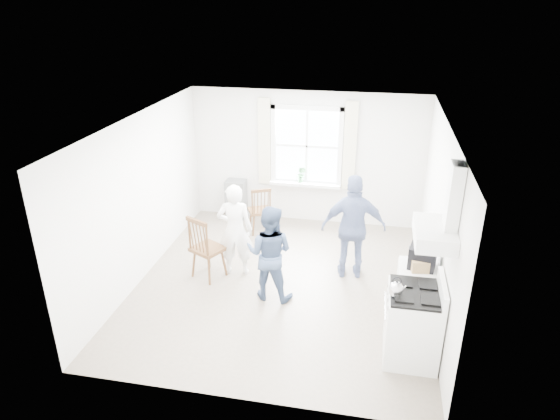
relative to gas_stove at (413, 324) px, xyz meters
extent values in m
cube|color=gray|center=(-1.91, 1.35, -0.49)|extent=(4.62, 5.12, 0.02)
cube|color=silver|center=(-1.91, 3.87, 0.82)|extent=(4.62, 0.04, 2.64)
cube|color=silver|center=(-1.91, -1.17, 0.82)|extent=(4.62, 0.04, 2.64)
cube|color=silver|center=(-4.18, 1.35, 0.82)|extent=(0.04, 5.12, 2.64)
cube|color=silver|center=(0.36, 1.35, 0.82)|extent=(0.04, 5.12, 2.64)
cube|color=white|center=(-1.91, 1.35, 2.13)|extent=(4.62, 5.12, 0.02)
cube|color=white|center=(-1.91, 3.83, 1.07)|extent=(1.20, 0.02, 1.40)
cube|color=white|center=(-1.91, 3.80, 1.81)|extent=(1.38, 0.09, 0.09)
cube|color=white|center=(-1.91, 3.80, 0.32)|extent=(1.38, 0.09, 0.09)
cube|color=white|center=(-2.56, 3.80, 1.07)|extent=(0.09, 0.09, 1.58)
cube|color=white|center=(-1.27, 3.80, 1.07)|extent=(0.09, 0.09, 1.58)
cube|color=white|center=(-1.91, 3.73, 0.34)|extent=(1.38, 0.24, 0.06)
cube|color=beige|center=(-2.73, 3.79, 1.12)|extent=(0.24, 0.05, 1.70)
cube|color=beige|center=(-1.09, 3.79, 1.12)|extent=(0.24, 0.05, 1.70)
cube|color=white|center=(0.11, 0.00, 1.26)|extent=(0.45, 0.76, 0.18)
cube|color=white|center=(0.26, 0.00, 1.73)|extent=(0.14, 0.30, 0.76)
cube|color=slate|center=(-3.31, 3.68, -0.08)|extent=(0.40, 0.30, 0.80)
cube|color=white|center=(-0.01, 0.00, -0.02)|extent=(0.65, 0.76, 0.92)
cube|color=black|center=(-0.01, 0.00, 0.45)|extent=(0.61, 0.72, 0.03)
cube|color=white|center=(0.29, 0.00, 0.54)|extent=(0.06, 0.76, 0.20)
cylinder|color=silver|center=(-0.35, 0.00, 0.22)|extent=(0.02, 0.61, 0.02)
sphere|color=silver|center=(-0.25, -0.12, 0.56)|extent=(0.17, 0.17, 0.17)
cylinder|color=silver|center=(-0.25, -0.12, 0.50)|extent=(0.16, 0.16, 0.03)
torus|color=black|center=(-0.25, -0.12, 0.66)|extent=(0.11, 0.03, 0.11)
cube|color=white|center=(0.07, 0.70, -0.03)|extent=(0.50, 0.55, 0.90)
cube|color=black|center=(0.10, 0.71, 0.50)|extent=(0.39, 0.37, 0.16)
cube|color=black|center=(0.10, 0.71, 0.65)|extent=(0.39, 0.37, 0.14)
cube|color=#A58250|center=(0.08, 0.61, 0.50)|extent=(0.27, 0.21, 0.16)
cube|color=#4C2E18|center=(-2.70, 3.15, -0.06)|extent=(0.52, 0.51, 0.05)
cube|color=#4C2E18|center=(-2.62, 2.99, 0.20)|extent=(0.37, 0.22, 0.51)
cylinder|color=#4C2E18|center=(-2.70, 3.15, -0.28)|extent=(0.03, 0.03, 0.41)
cube|color=#4C2E18|center=(-3.12, 1.36, 0.01)|extent=(0.61, 0.61, 0.06)
cube|color=#4C2E18|center=(-3.21, 1.19, 0.31)|extent=(0.42, 0.26, 0.60)
cylinder|color=#4C2E18|center=(-3.12, 1.36, -0.25)|extent=(0.04, 0.04, 0.47)
imported|color=white|center=(-2.72, 1.56, 0.29)|extent=(0.64, 0.64, 1.55)
imported|color=#3F5275|center=(-2.03, 0.98, 0.26)|extent=(0.78, 0.78, 1.48)
imported|color=navy|center=(-0.86, 1.83, 0.38)|extent=(1.14, 1.14, 1.73)
imported|color=#34753D|center=(-1.99, 3.71, 0.53)|extent=(0.23, 0.23, 0.33)
camera|label=1|loc=(-0.63, -5.32, 3.78)|focal=32.00mm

